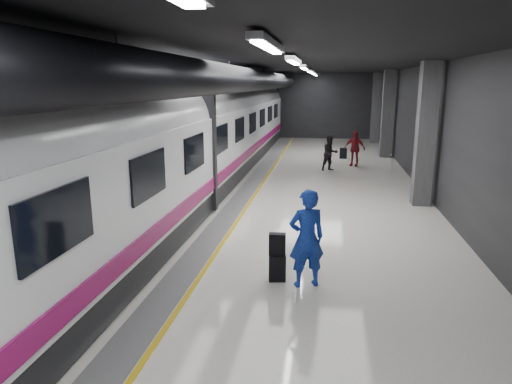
{
  "coord_description": "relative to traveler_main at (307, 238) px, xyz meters",
  "views": [
    {
      "loc": [
        1.52,
        -12.99,
        3.84
      ],
      "look_at": [
        -0.17,
        -2.27,
        1.24
      ],
      "focal_mm": 32.0,
      "sensor_mm": 36.0,
      "label": 1
    }
  ],
  "objects": [
    {
      "name": "ground",
      "position": [
        -1.19,
        4.72,
        -0.96
      ],
      "size": [
        40.0,
        40.0,
        0.0
      ],
      "primitive_type": "plane",
      "color": "silver",
      "rests_on": "ground"
    },
    {
      "name": "platform_hall",
      "position": [
        -1.48,
        5.67,
        2.57
      ],
      "size": [
        10.02,
        40.02,
        4.51
      ],
      "color": "black",
      "rests_on": "ground"
    },
    {
      "name": "train",
      "position": [
        -4.44,
        4.72,
        1.11
      ],
      "size": [
        3.05,
        38.0,
        4.05
      ],
      "color": "black",
      "rests_on": "ground"
    },
    {
      "name": "traveler_main",
      "position": [
        0.0,
        0.0,
        0.0
      ],
      "size": [
        0.82,
        0.69,
        1.93
      ],
      "primitive_type": "imported",
      "rotation": [
        0.0,
        0.0,
        3.52
      ],
      "color": "#184AB7",
      "rests_on": "ground"
    },
    {
      "name": "suitcase_main",
      "position": [
        -0.57,
        0.14,
        -0.69
      ],
      "size": [
        0.36,
        0.26,
        0.54
      ],
      "primitive_type": "cube",
      "rotation": [
        0.0,
        0.0,
        0.16
      ],
      "color": "black",
      "rests_on": "ground"
    },
    {
      "name": "shoulder_bag",
      "position": [
        -0.58,
        0.15,
        -0.2
      ],
      "size": [
        0.34,
        0.19,
        0.43
      ],
      "primitive_type": "cube",
      "rotation": [
        0.0,
        0.0,
        0.06
      ],
      "color": "black",
      "rests_on": "suitcase_main"
    },
    {
      "name": "traveler_far_a",
      "position": [
        0.45,
        12.2,
        -0.18
      ],
      "size": [
        0.95,
        0.88,
        1.57
      ],
      "primitive_type": "imported",
      "rotation": [
        0.0,
        0.0,
        0.48
      ],
      "color": "black",
      "rests_on": "ground"
    },
    {
      "name": "traveler_far_b",
      "position": [
        1.6,
        13.65,
        -0.13
      ],
      "size": [
        1.06,
        0.69,
        1.67
      ],
      "primitive_type": "imported",
      "rotation": [
        0.0,
        0.0,
        -0.32
      ],
      "color": "maroon",
      "rests_on": "ground"
    },
    {
      "name": "suitcase_far",
      "position": [
        1.16,
        15.81,
        -0.69
      ],
      "size": [
        0.39,
        0.27,
        0.55
      ],
      "primitive_type": "cube",
      "rotation": [
        0.0,
        0.0,
        -0.08
      ],
      "color": "black",
      "rests_on": "ground"
    }
  ]
}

